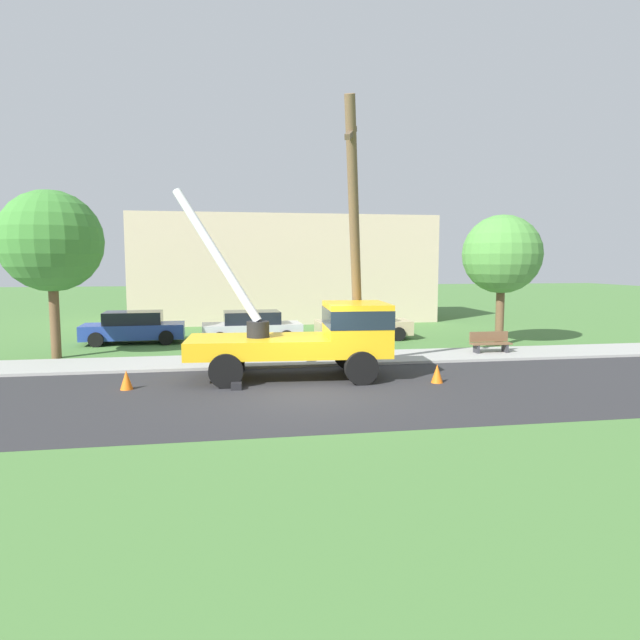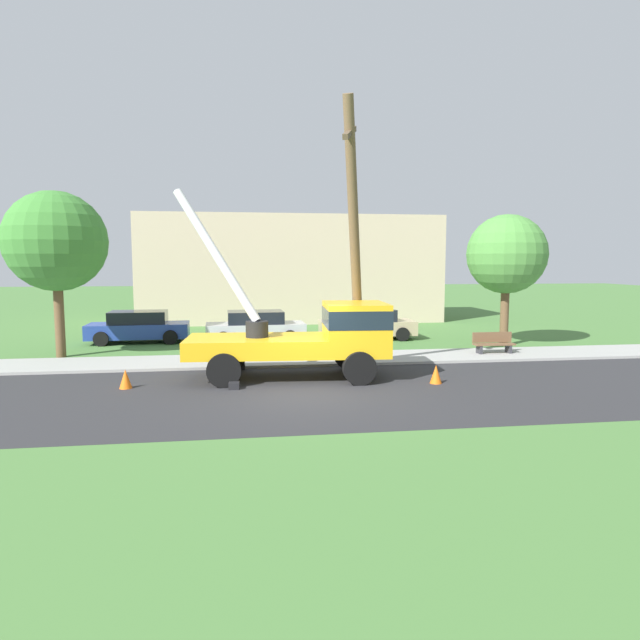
{
  "view_description": "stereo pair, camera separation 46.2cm",
  "coord_description": "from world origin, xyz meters",
  "px_view_note": "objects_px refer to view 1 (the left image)",
  "views": [
    {
      "loc": [
        -2.25,
        -14.84,
        3.62
      ],
      "look_at": [
        0.83,
        3.33,
        1.68
      ],
      "focal_mm": 30.99,
      "sensor_mm": 36.0,
      "label": 1
    },
    {
      "loc": [
        -1.8,
        -14.91,
        3.62
      ],
      "look_at": [
        0.83,
        3.33,
        1.68
      ],
      "focal_mm": 30.99,
      "sensor_mm": 36.0,
      "label": 2
    }
  ],
  "objects_px": {
    "utility_truck": "(315,333)",
    "roadside_tree_near": "(51,242)",
    "leaning_utility_pole": "(355,238)",
    "parked_sedan_silver": "(252,327)",
    "parked_sedan_tan": "(363,324)",
    "traffic_cone_behind": "(126,380)",
    "park_bench": "(490,343)",
    "traffic_cone_ahead": "(437,374)",
    "parked_sedan_blue": "(134,327)",
    "roadside_tree_far": "(502,255)"
  },
  "relations": [
    {
      "from": "utility_truck",
      "to": "roadside_tree_near",
      "type": "bearing_deg",
      "value": 150.96
    },
    {
      "from": "leaning_utility_pole",
      "to": "parked_sedan_silver",
      "type": "height_order",
      "value": "leaning_utility_pole"
    },
    {
      "from": "utility_truck",
      "to": "parked_sedan_tan",
      "type": "height_order",
      "value": "utility_truck"
    },
    {
      "from": "traffic_cone_behind",
      "to": "parked_sedan_silver",
      "type": "relative_size",
      "value": 0.13
    },
    {
      "from": "parked_sedan_tan",
      "to": "park_bench",
      "type": "bearing_deg",
      "value": -53.63
    },
    {
      "from": "traffic_cone_ahead",
      "to": "park_bench",
      "type": "distance_m",
      "value": 5.96
    },
    {
      "from": "traffic_cone_ahead",
      "to": "leaning_utility_pole",
      "type": "bearing_deg",
      "value": 136.83
    },
    {
      "from": "utility_truck",
      "to": "parked_sedan_blue",
      "type": "relative_size",
      "value": 1.51
    },
    {
      "from": "traffic_cone_ahead",
      "to": "parked_sedan_blue",
      "type": "bearing_deg",
      "value": 135.75
    },
    {
      "from": "park_bench",
      "to": "roadside_tree_near",
      "type": "height_order",
      "value": "roadside_tree_near"
    },
    {
      "from": "traffic_cone_behind",
      "to": "parked_sedan_blue",
      "type": "height_order",
      "value": "parked_sedan_blue"
    },
    {
      "from": "utility_truck",
      "to": "traffic_cone_ahead",
      "type": "xyz_separation_m",
      "value": [
        3.49,
        -1.42,
        -1.13
      ]
    },
    {
      "from": "utility_truck",
      "to": "roadside_tree_far",
      "type": "relative_size",
      "value": 1.19
    },
    {
      "from": "utility_truck",
      "to": "roadside_tree_far",
      "type": "xyz_separation_m",
      "value": [
        9.02,
        5.36,
        2.53
      ]
    },
    {
      "from": "leaning_utility_pole",
      "to": "roadside_tree_near",
      "type": "distance_m",
      "value": 11.41
    },
    {
      "from": "parked_sedan_tan",
      "to": "roadside_tree_far",
      "type": "distance_m",
      "value": 6.92
    },
    {
      "from": "traffic_cone_behind",
      "to": "park_bench",
      "type": "xyz_separation_m",
      "value": [
        13.02,
        3.82,
        0.18
      ]
    },
    {
      "from": "traffic_cone_behind",
      "to": "park_bench",
      "type": "relative_size",
      "value": 0.35
    },
    {
      "from": "utility_truck",
      "to": "parked_sedan_silver",
      "type": "height_order",
      "value": "utility_truck"
    },
    {
      "from": "parked_sedan_blue",
      "to": "park_bench",
      "type": "height_order",
      "value": "parked_sedan_blue"
    },
    {
      "from": "parked_sedan_tan",
      "to": "roadside_tree_near",
      "type": "height_order",
      "value": "roadside_tree_near"
    },
    {
      "from": "parked_sedan_tan",
      "to": "park_bench",
      "type": "height_order",
      "value": "parked_sedan_tan"
    },
    {
      "from": "leaning_utility_pole",
      "to": "park_bench",
      "type": "relative_size",
      "value": 5.35
    },
    {
      "from": "parked_sedan_silver",
      "to": "traffic_cone_behind",
      "type": "bearing_deg",
      "value": -114.51
    },
    {
      "from": "roadside_tree_far",
      "to": "park_bench",
      "type": "bearing_deg",
      "value": -124.38
    },
    {
      "from": "traffic_cone_behind",
      "to": "parked_sedan_tan",
      "type": "distance_m",
      "value": 12.88
    },
    {
      "from": "leaning_utility_pole",
      "to": "parked_sedan_tan",
      "type": "height_order",
      "value": "leaning_utility_pole"
    },
    {
      "from": "park_bench",
      "to": "roadside_tree_far",
      "type": "height_order",
      "value": "roadside_tree_far"
    },
    {
      "from": "parked_sedan_silver",
      "to": "roadside_tree_far",
      "type": "bearing_deg",
      "value": -13.48
    },
    {
      "from": "utility_truck",
      "to": "park_bench",
      "type": "distance_m",
      "value": 8.09
    },
    {
      "from": "parked_sedan_blue",
      "to": "park_bench",
      "type": "relative_size",
      "value": 2.79
    },
    {
      "from": "leaning_utility_pole",
      "to": "parked_sedan_tan",
      "type": "distance_m",
      "value": 8.79
    },
    {
      "from": "utility_truck",
      "to": "parked_sedan_tan",
      "type": "bearing_deg",
      "value": 66.27
    },
    {
      "from": "utility_truck",
      "to": "parked_sedan_silver",
      "type": "relative_size",
      "value": 1.51
    },
    {
      "from": "utility_truck",
      "to": "traffic_cone_behind",
      "type": "distance_m",
      "value": 5.75
    },
    {
      "from": "traffic_cone_behind",
      "to": "roadside_tree_far",
      "type": "xyz_separation_m",
      "value": [
        14.61,
        6.14,
        3.66
      ]
    },
    {
      "from": "utility_truck",
      "to": "roadside_tree_near",
      "type": "xyz_separation_m",
      "value": [
        -9.11,
        5.06,
        2.97
      ]
    },
    {
      "from": "leaning_utility_pole",
      "to": "parked_sedan_tan",
      "type": "bearing_deg",
      "value": 73.75
    },
    {
      "from": "park_bench",
      "to": "roadside_tree_far",
      "type": "distance_m",
      "value": 4.47
    },
    {
      "from": "parked_sedan_silver",
      "to": "roadside_tree_near",
      "type": "relative_size",
      "value": 0.71
    },
    {
      "from": "utility_truck",
      "to": "roadside_tree_far",
      "type": "distance_m",
      "value": 10.79
    },
    {
      "from": "park_bench",
      "to": "leaning_utility_pole",
      "type": "bearing_deg",
      "value": -157.69
    },
    {
      "from": "leaning_utility_pole",
      "to": "parked_sedan_silver",
      "type": "distance_m",
      "value": 8.75
    },
    {
      "from": "parked_sedan_silver",
      "to": "parked_sedan_tan",
      "type": "distance_m",
      "value": 5.25
    },
    {
      "from": "parked_sedan_tan",
      "to": "park_bench",
      "type": "relative_size",
      "value": 2.76
    },
    {
      "from": "traffic_cone_ahead",
      "to": "roadside_tree_far",
      "type": "relative_size",
      "value": 0.1
    },
    {
      "from": "parked_sedan_blue",
      "to": "roadside_tree_far",
      "type": "height_order",
      "value": "roadside_tree_far"
    },
    {
      "from": "traffic_cone_behind",
      "to": "park_bench",
      "type": "distance_m",
      "value": 13.57
    },
    {
      "from": "parked_sedan_silver",
      "to": "parked_sedan_blue",
      "type": "bearing_deg",
      "value": 171.95
    },
    {
      "from": "traffic_cone_ahead",
      "to": "utility_truck",
      "type": "bearing_deg",
      "value": 157.8
    }
  ]
}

